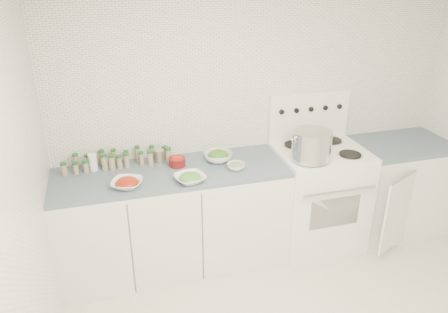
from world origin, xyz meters
TOP-DOWN VIEW (x-y plane):
  - room_walls at (0.00, 0.00)m, footprint 3.54×3.04m
  - counter_left at (-0.82, 1.19)m, footprint 1.85×0.62m
  - stove at (0.48, 1.19)m, footprint 0.76×0.70m
  - counter_right at (1.30, 1.19)m, footprint 0.89×0.80m
  - stock_pot at (0.29, 1.02)m, footprint 0.34×0.31m
  - bowl_tomato at (-1.18, 1.02)m, footprint 0.29×0.29m
  - bowl_snowpea at (-0.72, 0.97)m, footprint 0.27×0.27m
  - bowl_broccoli at (-0.41, 1.27)m, footprint 0.27×0.27m
  - bowl_zucchini at (-0.32, 1.09)m, footprint 0.17×0.17m
  - bowl_pepper at (-0.76, 1.27)m, footprint 0.14×0.14m
  - salt_canister at (-1.41, 1.38)m, footprint 0.08×0.08m
  - tin_can at (-0.89, 1.38)m, footprint 0.08×0.08m
  - spice_cluster at (-1.22, 1.38)m, footprint 0.86×0.16m

SIDE VIEW (x-z plane):
  - counter_right at x=1.30m, z-range 0.00..0.90m
  - counter_left at x=-0.82m, z-range 0.00..0.90m
  - stove at x=0.48m, z-range -0.18..1.18m
  - bowl_zucchini at x=-0.32m, z-range 0.90..0.96m
  - bowl_tomato at x=-1.18m, z-range 0.89..0.97m
  - bowl_snowpea at x=-0.72m, z-range 0.89..0.97m
  - bowl_pepper at x=-0.76m, z-range 0.90..0.98m
  - bowl_broccoli at x=-0.41m, z-range 0.90..0.99m
  - tin_can at x=-0.89m, z-range 0.90..1.01m
  - spice_cluster at x=-1.22m, z-range 0.89..1.03m
  - salt_canister at x=-1.41m, z-range 0.90..1.03m
  - stock_pot at x=0.29m, z-range 0.96..1.20m
  - room_walls at x=0.00m, z-range 0.30..2.82m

